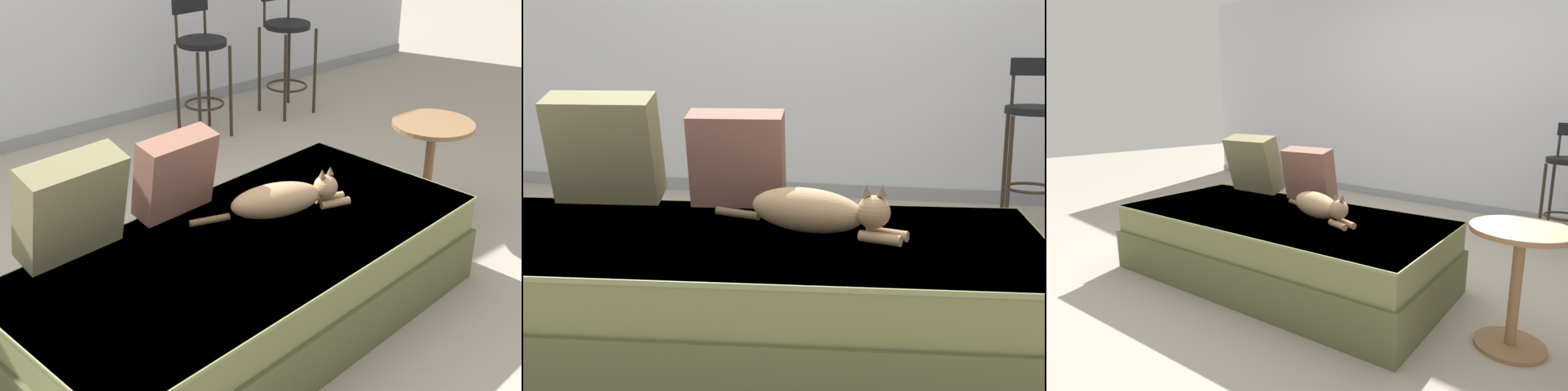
{
  "view_description": "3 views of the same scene",
  "coord_description": "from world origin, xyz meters",
  "views": [
    {
      "loc": [
        -1.64,
        -2.47,
        1.96
      ],
      "look_at": [
        0.15,
        -0.3,
        0.56
      ],
      "focal_mm": 50.0,
      "sensor_mm": 36.0,
      "label": 1
    },
    {
      "loc": [
        0.65,
        -2.66,
        1.1
      ],
      "look_at": [
        0.15,
        -0.3,
        0.56
      ],
      "focal_mm": 50.0,
      "sensor_mm": 36.0,
      "label": 2
    },
    {
      "loc": [
        1.93,
        -2.26,
        1.13
      ],
      "look_at": [
        0.15,
        -0.3,
        0.56
      ],
      "focal_mm": 30.0,
      "sensor_mm": 36.0,
      "label": 3
    }
  ],
  "objects": [
    {
      "name": "cat",
      "position": [
        0.26,
        -0.32,
        0.52
      ],
      "size": [
        0.72,
        0.31,
        0.19
      ],
      "color": "tan",
      "rests_on": "couch"
    },
    {
      "name": "throw_pillow_middle",
      "position": [
        -0.1,
        -0.01,
        0.63
      ],
      "size": [
        0.38,
        0.24,
        0.38
      ],
      "color": "#936051",
      "rests_on": "couch"
    },
    {
      "name": "bar_stool_near_window",
      "position": [
        1.19,
        1.61,
        0.57
      ],
      "size": [
        0.34,
        0.34,
        0.97
      ],
      "color": "#2D2319",
      "rests_on": "ground"
    },
    {
      "name": "throw_pillow_corner",
      "position": [
        -0.62,
        -0.07,
        0.66
      ],
      "size": [
        0.44,
        0.3,
        0.44
      ],
      "color": "#847F56",
      "rests_on": "couch"
    },
    {
      "name": "bar_stool_by_doorway",
      "position": [
        1.97,
        1.61,
        0.55
      ],
      "size": [
        0.34,
        0.34,
        0.95
      ],
      "color": "#2D2319",
      "rests_on": "ground"
    },
    {
      "name": "ground_plane",
      "position": [
        0.0,
        0.0,
        0.0
      ],
      "size": [
        16.0,
        16.0,
        0.0
      ],
      "primitive_type": "plane",
      "color": "#A89E8E",
      "rests_on": "ground"
    },
    {
      "name": "wall_baseboard_trim",
      "position": [
        0.0,
        2.2,
        0.04
      ],
      "size": [
        8.0,
        0.02,
        0.09
      ],
      "primitive_type": "cube",
      "color": "gray",
      "rests_on": "ground"
    },
    {
      "name": "side_table",
      "position": [
        1.39,
        -0.25,
        0.38
      ],
      "size": [
        0.44,
        0.44,
        0.59
      ],
      "color": "olive",
      "rests_on": "ground"
    },
    {
      "name": "couch",
      "position": [
        0.0,
        -0.4,
        0.22
      ],
      "size": [
        2.19,
        1.22,
        0.44
      ],
      "color": "brown",
      "rests_on": "ground"
    }
  ]
}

